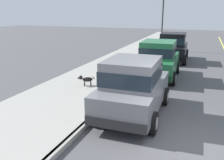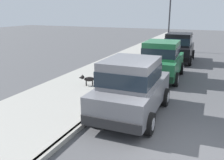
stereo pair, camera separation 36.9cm
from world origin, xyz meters
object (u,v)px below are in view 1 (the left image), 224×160
object	(u,v)px
car_grey_hatchback	(133,86)
street_lamp	(163,15)
car_green_hatchback	(158,59)
dog_black	(86,79)
car_black_hatchback	(173,47)

from	to	relation	value
car_grey_hatchback	street_lamp	world-z (taller)	street_lamp
car_green_hatchback	dog_black	xyz separation A→B (m)	(-2.59, -2.86, -0.55)
street_lamp	car_black_hatchback	bearing A→B (deg)	-70.72
dog_black	street_lamp	distance (m)	12.04
car_green_hatchback	street_lamp	size ratio (longest dim) A/B	0.87
car_green_hatchback	street_lamp	xyz separation A→B (m)	(-1.34, 8.85, 1.93)
car_black_hatchback	dog_black	xyz separation A→B (m)	(-2.73, -7.49, -0.55)
car_black_hatchback	street_lamp	size ratio (longest dim) A/B	0.87
car_grey_hatchback	street_lamp	size ratio (longest dim) A/B	0.86
car_black_hatchback	dog_black	world-z (taller)	car_black_hatchback
car_grey_hatchback	dog_black	world-z (taller)	car_grey_hatchback
car_green_hatchback	street_lamp	world-z (taller)	street_lamp
car_grey_hatchback	car_green_hatchback	world-z (taller)	same
car_black_hatchback	street_lamp	bearing A→B (deg)	109.28
car_green_hatchback	car_black_hatchback	bearing A→B (deg)	88.30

